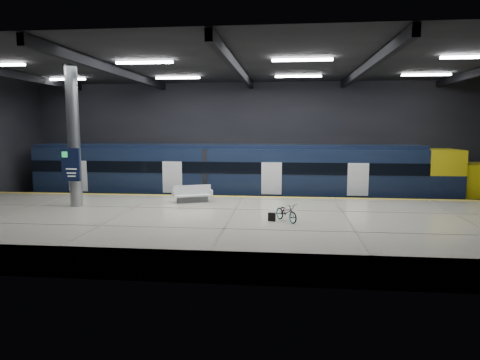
# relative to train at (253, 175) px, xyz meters

# --- Properties ---
(ground) EXTENTS (30.00, 30.00, 0.00)m
(ground) POSITION_rel_train_xyz_m (-0.33, -5.50, -2.06)
(ground) COLOR black
(ground) RESTS_ON ground
(room_shell) EXTENTS (30.10, 16.10, 8.05)m
(room_shell) POSITION_rel_train_xyz_m (-0.33, -5.49, 3.66)
(room_shell) COLOR black
(room_shell) RESTS_ON ground
(platform) EXTENTS (30.00, 11.00, 1.10)m
(platform) POSITION_rel_train_xyz_m (-0.33, -8.00, -1.51)
(platform) COLOR #BAB29D
(platform) RESTS_ON ground
(safety_strip) EXTENTS (30.00, 0.40, 0.01)m
(safety_strip) POSITION_rel_train_xyz_m (-0.33, -2.75, -0.95)
(safety_strip) COLOR gold
(safety_strip) RESTS_ON platform
(rails) EXTENTS (30.00, 1.52, 0.16)m
(rails) POSITION_rel_train_xyz_m (-0.33, 0.00, -1.98)
(rails) COLOR gray
(rails) RESTS_ON ground
(train) EXTENTS (29.40, 2.84, 3.79)m
(train) POSITION_rel_train_xyz_m (0.00, 0.00, 0.00)
(train) COLOR black
(train) RESTS_ON ground
(bench) EXTENTS (2.20, 1.57, 0.90)m
(bench) POSITION_rel_train_xyz_m (-2.83, -4.80, -0.64)
(bench) COLOR #595B60
(bench) RESTS_ON platform
(bicycle) EXTENTS (1.25, 1.49, 0.77)m
(bicycle) POSITION_rel_train_xyz_m (2.08, -8.93, -0.58)
(bicycle) COLOR #99999E
(bicycle) RESTS_ON platform
(pannier_bag) EXTENTS (0.33, 0.23, 0.35)m
(pannier_bag) POSITION_rel_train_xyz_m (1.48, -8.93, -0.78)
(pannier_bag) COLOR black
(pannier_bag) RESTS_ON platform
(info_column) EXTENTS (0.90, 0.78, 6.90)m
(info_column) POSITION_rel_train_xyz_m (-8.33, -6.52, 2.40)
(info_column) COLOR #9EA0A5
(info_column) RESTS_ON platform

